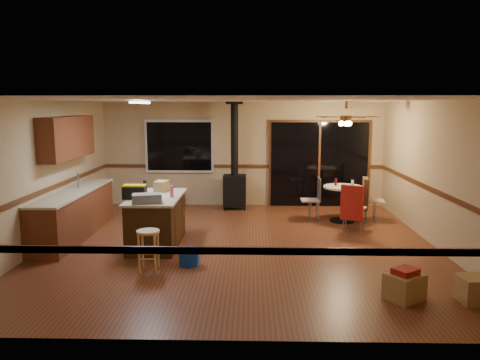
{
  "coord_description": "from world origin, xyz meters",
  "views": [
    {
      "loc": [
        0.21,
        -8.19,
        2.5
      ],
      "look_at": [
        0.0,
        0.3,
        1.15
      ],
      "focal_mm": 35.0,
      "sensor_mm": 36.0,
      "label": 1
    }
  ],
  "objects_px": {
    "box_corner_a": "(404,287)",
    "toolbox_grey": "(147,198)",
    "bar_stool": "(149,251)",
    "box_corner_b": "(476,289)",
    "chair_near": "(352,203)",
    "dining_table": "(343,198)",
    "chair_right": "(366,194)",
    "box_under_window": "(171,200)",
    "chair_left": "(315,194)",
    "kitchen_island": "(157,220)",
    "wood_stove": "(235,179)",
    "blue_bucket": "(189,257)",
    "toolbox_black": "(135,193)"
  },
  "relations": [
    {
      "from": "box_corner_a",
      "to": "toolbox_grey",
      "type": "bearing_deg",
      "value": 154.87
    },
    {
      "from": "bar_stool",
      "to": "box_corner_b",
      "type": "bearing_deg",
      "value": -13.41
    },
    {
      "from": "chair_near",
      "to": "dining_table",
      "type": "bearing_deg",
      "value": 91.09
    },
    {
      "from": "toolbox_grey",
      "to": "dining_table",
      "type": "relative_size",
      "value": 0.56
    },
    {
      "from": "chair_right",
      "to": "box_under_window",
      "type": "xyz_separation_m",
      "value": [
        -4.5,
        1.19,
        -0.39
      ]
    },
    {
      "from": "dining_table",
      "to": "box_corner_a",
      "type": "distance_m",
      "value": 4.19
    },
    {
      "from": "chair_left",
      "to": "kitchen_island",
      "type": "bearing_deg",
      "value": -148.23
    },
    {
      "from": "chair_near",
      "to": "box_corner_b",
      "type": "xyz_separation_m",
      "value": [
        0.88,
        -3.38,
        -0.43
      ]
    },
    {
      "from": "dining_table",
      "to": "bar_stool",
      "type": "bearing_deg",
      "value": -138.18
    },
    {
      "from": "box_corner_b",
      "to": "kitchen_island",
      "type": "bearing_deg",
      "value": 152.25
    },
    {
      "from": "wood_stove",
      "to": "chair_near",
      "type": "relative_size",
      "value": 3.6
    },
    {
      "from": "kitchen_island",
      "to": "wood_stove",
      "type": "bearing_deg",
      "value": 66.91
    },
    {
      "from": "toolbox_grey",
      "to": "kitchen_island",
      "type": "bearing_deg",
      "value": 87.35
    },
    {
      "from": "chair_left",
      "to": "chair_near",
      "type": "xyz_separation_m",
      "value": [
        0.61,
        -0.96,
        0.01
      ]
    },
    {
      "from": "wood_stove",
      "to": "box_corner_b",
      "type": "height_order",
      "value": "wood_stove"
    },
    {
      "from": "chair_left",
      "to": "box_corner_a",
      "type": "bearing_deg",
      "value": -81.98
    },
    {
      "from": "kitchen_island",
      "to": "chair_right",
      "type": "height_order",
      "value": "chair_right"
    },
    {
      "from": "chair_left",
      "to": "chair_right",
      "type": "distance_m",
      "value": 1.11
    },
    {
      "from": "dining_table",
      "to": "box_corner_b",
      "type": "relative_size",
      "value": 2.04
    },
    {
      "from": "bar_stool",
      "to": "box_corner_a",
      "type": "bearing_deg",
      "value": -15.5
    },
    {
      "from": "dining_table",
      "to": "box_corner_a",
      "type": "xyz_separation_m",
      "value": [
        0.01,
        -4.17,
        -0.36
      ]
    },
    {
      "from": "kitchen_island",
      "to": "chair_near",
      "type": "bearing_deg",
      "value": 14.52
    },
    {
      "from": "blue_bucket",
      "to": "box_under_window",
      "type": "relative_size",
      "value": 0.63
    },
    {
      "from": "bar_stool",
      "to": "box_under_window",
      "type": "relative_size",
      "value": 1.23
    },
    {
      "from": "toolbox_black",
      "to": "box_under_window",
      "type": "height_order",
      "value": "toolbox_black"
    },
    {
      "from": "chair_right",
      "to": "box_corner_b",
      "type": "xyz_separation_m",
      "value": [
        0.38,
        -4.33,
        -0.43
      ]
    },
    {
      "from": "bar_stool",
      "to": "wood_stove",
      "type": "bearing_deg",
      "value": 75.32
    },
    {
      "from": "blue_bucket",
      "to": "box_corner_a",
      "type": "height_order",
      "value": "box_corner_a"
    },
    {
      "from": "dining_table",
      "to": "chair_near",
      "type": "xyz_separation_m",
      "value": [
        0.02,
        -0.86,
        0.07
      ]
    },
    {
      "from": "kitchen_island",
      "to": "chair_near",
      "type": "relative_size",
      "value": 2.4
    },
    {
      "from": "toolbox_grey",
      "to": "bar_stool",
      "type": "distance_m",
      "value": 1.02
    },
    {
      "from": "toolbox_black",
      "to": "box_corner_a",
      "type": "bearing_deg",
      "value": -27.4
    },
    {
      "from": "toolbox_grey",
      "to": "blue_bucket",
      "type": "bearing_deg",
      "value": -33.44
    },
    {
      "from": "dining_table",
      "to": "box_under_window",
      "type": "bearing_deg",
      "value": 162.24
    },
    {
      "from": "chair_left",
      "to": "box_corner_b",
      "type": "bearing_deg",
      "value": -71.07
    },
    {
      "from": "chair_left",
      "to": "box_under_window",
      "type": "distance_m",
      "value": 3.6
    },
    {
      "from": "wood_stove",
      "to": "chair_left",
      "type": "relative_size",
      "value": 4.89
    },
    {
      "from": "kitchen_island",
      "to": "box_corner_a",
      "type": "xyz_separation_m",
      "value": [
        3.71,
        -2.35,
        -0.28
      ]
    },
    {
      "from": "kitchen_island",
      "to": "dining_table",
      "type": "distance_m",
      "value": 4.13
    },
    {
      "from": "kitchen_island",
      "to": "box_under_window",
      "type": "xyz_separation_m",
      "value": [
        -0.27,
        3.1,
        -0.25
      ]
    },
    {
      "from": "toolbox_grey",
      "to": "blue_bucket",
      "type": "relative_size",
      "value": 1.48
    },
    {
      "from": "bar_stool",
      "to": "box_corner_b",
      "type": "xyz_separation_m",
      "value": [
        4.45,
        -1.06,
        -0.15
      ]
    },
    {
      "from": "toolbox_grey",
      "to": "blue_bucket",
      "type": "distance_m",
      "value": 1.24
    },
    {
      "from": "box_corner_b",
      "to": "wood_stove",
      "type": "bearing_deg",
      "value": 121.1
    },
    {
      "from": "wood_stove",
      "to": "box_corner_a",
      "type": "bearing_deg",
      "value": -65.92
    },
    {
      "from": "chair_left",
      "to": "chair_right",
      "type": "height_order",
      "value": "same"
    },
    {
      "from": "blue_bucket",
      "to": "toolbox_grey",
      "type": "bearing_deg",
      "value": 146.56
    },
    {
      "from": "wood_stove",
      "to": "bar_stool",
      "type": "relative_size",
      "value": 3.98
    },
    {
      "from": "box_under_window",
      "to": "box_corner_b",
      "type": "height_order",
      "value": "box_under_window"
    },
    {
      "from": "toolbox_grey",
      "to": "chair_left",
      "type": "distance_m",
      "value": 4.04
    }
  ]
}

